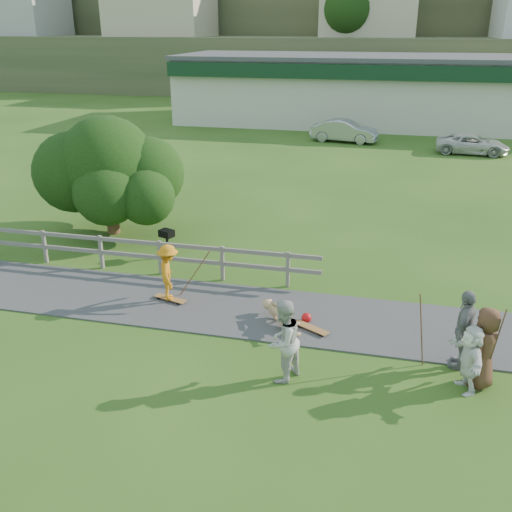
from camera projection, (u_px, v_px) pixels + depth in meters
The scene contains 20 objects.
ground at pixel (185, 333), 14.36m from camera, with size 260.00×260.00×0.00m, color #2A5016.
path at pixel (204, 306), 15.71m from camera, with size 34.00×3.00×0.04m, color #3C3C3F.
fence at pixel (83, 245), 18.06m from camera, with size 15.05×0.10×1.10m.
strip_mall at pixel (389, 90), 44.01m from camera, with size 32.50×10.75×5.10m.
skater_rider at pixel (169, 276), 15.68m from camera, with size 1.03×0.59×1.60m, color orange.
skater_fallen at pixel (281, 315), 14.58m from camera, with size 1.66×0.40×0.61m, color tan.
spectator_a at pixel (283, 341), 12.15m from camera, with size 0.91×0.71×1.88m, color #BABAB6.
spectator_b at pixel (464, 329), 12.61m from camera, with size 1.11×0.46×1.89m, color gray.
spectator_c at pixel (484, 348), 11.96m from camera, with size 0.89×0.58×1.82m, color brown.
spectator_d at pixel (470, 359), 11.85m from camera, with size 1.41×0.45×1.52m, color white.
car_silver at pixel (344, 131), 37.62m from camera, with size 1.52×4.36×1.44m, color #A5A6AC.
car_white at pixel (472, 144), 34.12m from camera, with size 1.94×4.20×1.17m, color silver.
tree at pixel (110, 189), 20.66m from camera, with size 5.53×5.53×3.38m, color black, non-canonical shape.
bbq at pixel (167, 244), 18.85m from camera, with size 0.45×0.34×0.97m, color black, non-canonical shape.
longboard_rider at pixel (170, 300), 15.96m from camera, with size 0.98×0.24×0.11m, color brown, non-canonical shape.
longboard_fallen at pixel (311, 330), 14.41m from camera, with size 0.97×0.24×0.11m, color brown, non-canonical shape.
helmet at pixel (306, 318), 14.83m from camera, with size 0.26×0.26×0.26m, color red.
pole_rider at pixel (194, 269), 15.88m from camera, with size 0.03×0.03×1.76m, color brown.
pole_spec_left at pixel (421, 330), 12.70m from camera, with size 0.03×0.03×1.79m, color brown.
pole_spec_right at pixel (494, 349), 11.82m from camera, with size 0.03×0.03×1.91m, color brown.
Camera 1 is at (4.67, -11.82, 7.19)m, focal length 40.00 mm.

